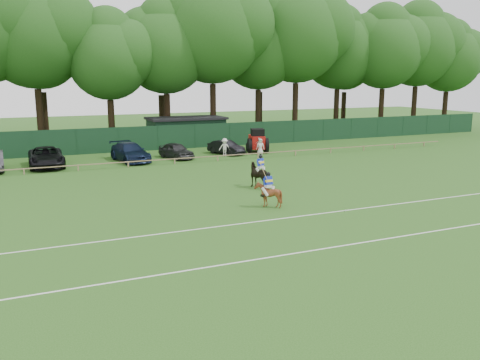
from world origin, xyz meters
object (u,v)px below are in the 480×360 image
suv_black (46,157)px  spectator_mid (259,146)px  estate_black (226,147)px  spectator_right (260,147)px  polo_ball (345,211)px  sedan_navy (130,152)px  tractor (257,141)px  horse_chestnut (268,195)px  spectator_left (225,147)px  utility_shed (186,131)px  horse_dark (261,175)px  hatch_grey (176,151)px

suv_black → spectator_mid: size_ratio=3.69×
suv_black → estate_black: (16.42, 0.52, -0.15)m
spectator_right → polo_ball: size_ratio=17.19×
sedan_navy → tractor: bearing=-6.6°
horse_chestnut → estate_black: size_ratio=0.35×
estate_black → spectator_left: spectator_left is taller
spectator_mid → horse_chestnut: bearing=-104.9°
utility_shed → tractor: utility_shed is taller
horse_dark → spectator_left: spectator_left is taller
suv_black → hatch_grey: suv_black is taller
horse_dark → spectator_right: size_ratio=1.28×
utility_shed → tractor: (4.53, -8.65, -0.41)m
sedan_navy → spectator_mid: sedan_navy is taller
sedan_navy → polo_ball: bearing=-80.0°
spectator_left → tractor: tractor is taller
suv_black → spectator_right: 19.39m
horse_chestnut → estate_black: (5.62, 19.89, -0.05)m
spectator_left → tractor: bearing=36.0°
spectator_left → tractor: 4.06m
utility_shed → spectator_left: bearing=-86.3°
spectator_mid → polo_ball: (-5.18, -21.56, -0.76)m
utility_shed → tractor: 9.77m
hatch_grey → spectator_mid: 8.25m
horse_chestnut → spectator_mid: (8.65, 18.89, 0.08)m
estate_black → tractor: tractor is taller
horse_dark → suv_black: 19.26m
spectator_right → spectator_mid: bearing=100.3°
suv_black → tractor: (19.71, 0.44, 0.30)m
suv_black → hatch_grey: (11.22, -0.01, -0.10)m
spectator_mid → spectator_right: (-0.10, -0.54, -0.03)m
tractor → sedan_navy: bearing=-163.0°
polo_ball → estate_black: bearing=84.6°
utility_shed → polo_ball: bearing=-91.7°
horse_dark → spectator_mid: horse_dark is taller
estate_black → spectator_mid: size_ratio=2.53×
estate_black → hatch_grey: bearing=164.6°
horse_dark → suv_black: bearing=-71.7°
horse_dark → spectator_left: 14.13m
suv_black → horse_chestnut: bearing=-60.1°
horse_dark → estate_black: size_ratio=0.49×
spectator_mid → horse_dark: bearing=-105.9°
suv_black → spectator_right: size_ratio=3.83×
polo_ball → tractor: bearing=76.4°
sedan_navy → tractor: 12.72m
polo_ball → utility_shed: bearing=88.3°
horse_dark → hatch_grey: horse_dark is taller
spectator_right → horse_chestnut: bearing=-94.3°
utility_shed → suv_black: bearing=-149.1°
suv_black → tractor: 19.72m
horse_chestnut → utility_shed: utility_shed is taller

